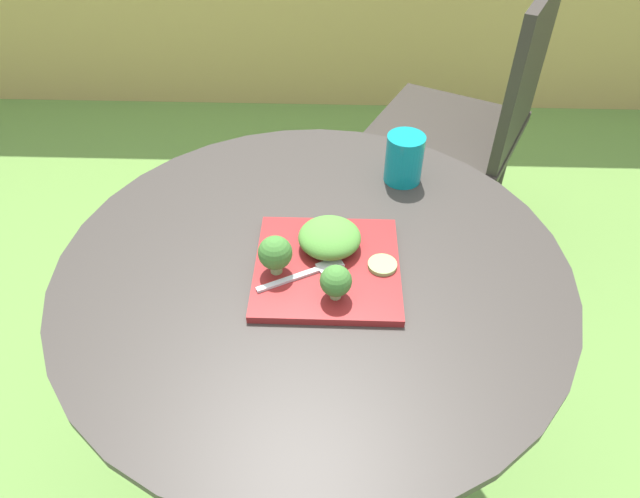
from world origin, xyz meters
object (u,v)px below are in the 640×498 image
object	(u,v)px
drinking_glass	(404,161)
patio_chair	(479,111)
salad_plate	(327,267)
fork	(309,273)

from	to	relation	value
drinking_glass	patio_chair	bearing A→B (deg)	64.06
salad_plate	drinking_glass	xyz separation A→B (m)	(0.15, 0.27, 0.04)
patio_chair	salad_plate	world-z (taller)	patio_chair
salad_plate	drinking_glass	bearing A→B (deg)	61.53
patio_chair	drinking_glass	bearing A→B (deg)	-115.94
salad_plate	drinking_glass	size ratio (longest dim) A/B	2.43
patio_chair	salad_plate	size ratio (longest dim) A/B	3.68
salad_plate	fork	size ratio (longest dim) A/B	1.70
patio_chair	drinking_glass	world-z (taller)	patio_chair
patio_chair	fork	size ratio (longest dim) A/B	6.25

